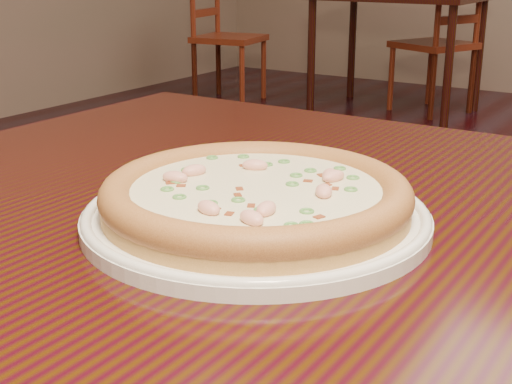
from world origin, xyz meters
The scene contains 6 objects.
hero_table centered at (0.04, -0.41, 0.65)m, with size 1.20×0.80×0.75m.
plate centered at (-0.08, -0.46, 0.76)m, with size 0.30×0.30×0.02m.
pizza centered at (-0.08, -0.46, 0.78)m, with size 0.27×0.27×0.03m.
bg_table_left centered at (-1.52, 3.41, 0.65)m, with size 1.00×0.70×0.75m.
chair_a centered at (-2.67, 3.12, 0.44)m, with size 0.48×0.48×0.95m.
chair_b centered at (-1.26, 3.51, 0.44)m, with size 0.55×0.55×0.95m.
Camera 1 is at (0.24, -0.95, 0.97)m, focal length 50.00 mm.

